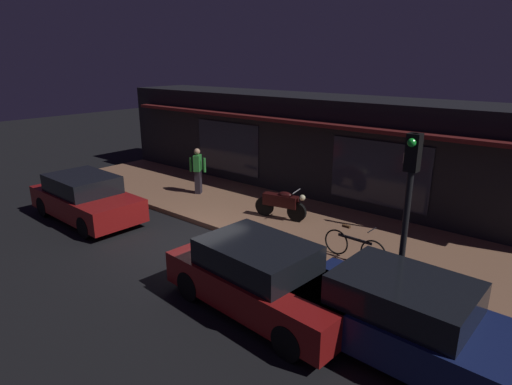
{
  "coord_description": "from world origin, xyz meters",
  "views": [
    {
      "loc": [
        8.47,
        -7.25,
        4.87
      ],
      "look_at": [
        0.43,
        2.4,
        0.95
      ],
      "focal_mm": 30.06,
      "sensor_mm": 36.0,
      "label": 1
    }
  ],
  "objects_px": {
    "parked_car_near": "(86,198)",
    "parked_car_across": "(407,319)",
    "traffic_light_pole": "(409,193)",
    "parked_car_far": "(261,277)",
    "motorcycle": "(281,203)",
    "bicycle_parked": "(354,246)",
    "sign_post": "(408,187)",
    "person_photographer": "(198,170)"
  },
  "relations": [
    {
      "from": "person_photographer",
      "to": "traffic_light_pole",
      "type": "height_order",
      "value": "traffic_light_pole"
    },
    {
      "from": "sign_post",
      "to": "parked_car_across",
      "type": "height_order",
      "value": "sign_post"
    },
    {
      "from": "parked_car_across",
      "to": "sign_post",
      "type": "bearing_deg",
      "value": 111.69
    },
    {
      "from": "parked_car_near",
      "to": "parked_car_far",
      "type": "distance_m",
      "value": 7.48
    },
    {
      "from": "motorcycle",
      "to": "traffic_light_pole",
      "type": "xyz_separation_m",
      "value": [
        4.67,
        -2.38,
        1.83
      ]
    },
    {
      "from": "bicycle_parked",
      "to": "parked_car_near",
      "type": "xyz_separation_m",
      "value": [
        -8.01,
        -2.49,
        0.2
      ]
    },
    {
      "from": "motorcycle",
      "to": "parked_car_across",
      "type": "xyz_separation_m",
      "value": [
        5.34,
        -3.66,
        0.06
      ]
    },
    {
      "from": "person_photographer",
      "to": "parked_car_near",
      "type": "distance_m",
      "value": 3.98
    },
    {
      "from": "person_photographer",
      "to": "sign_post",
      "type": "height_order",
      "value": "sign_post"
    },
    {
      "from": "parked_car_far",
      "to": "parked_car_across",
      "type": "height_order",
      "value": "same"
    },
    {
      "from": "sign_post",
      "to": "traffic_light_pole",
      "type": "xyz_separation_m",
      "value": [
        1.31,
        -3.67,
        0.97
      ]
    },
    {
      "from": "traffic_light_pole",
      "to": "parked_car_across",
      "type": "xyz_separation_m",
      "value": [
        0.66,
        -1.28,
        -1.77
      ]
    },
    {
      "from": "traffic_light_pole",
      "to": "parked_car_far",
      "type": "distance_m",
      "value": 3.28
    },
    {
      "from": "person_photographer",
      "to": "parked_car_far",
      "type": "relative_size",
      "value": 0.4
    },
    {
      "from": "motorcycle",
      "to": "parked_car_near",
      "type": "distance_m",
      "value": 6.15
    },
    {
      "from": "motorcycle",
      "to": "sign_post",
      "type": "relative_size",
      "value": 0.7
    },
    {
      "from": "traffic_light_pole",
      "to": "bicycle_parked",
      "type": "bearing_deg",
      "value": 142.96
    },
    {
      "from": "motorcycle",
      "to": "parked_car_across",
      "type": "height_order",
      "value": "parked_car_across"
    },
    {
      "from": "person_photographer",
      "to": "motorcycle",
      "type": "bearing_deg",
      "value": -2.41
    },
    {
      "from": "bicycle_parked",
      "to": "parked_car_near",
      "type": "relative_size",
      "value": 0.4
    },
    {
      "from": "motorcycle",
      "to": "bicycle_parked",
      "type": "relative_size",
      "value": 1.02
    },
    {
      "from": "motorcycle",
      "to": "sign_post",
      "type": "distance_m",
      "value": 3.71
    },
    {
      "from": "bicycle_parked",
      "to": "parked_car_far",
      "type": "relative_size",
      "value": 0.39
    },
    {
      "from": "person_photographer",
      "to": "parked_car_near",
      "type": "bearing_deg",
      "value": -105.17
    },
    {
      "from": "bicycle_parked",
      "to": "motorcycle",
      "type": "bearing_deg",
      "value": 159.15
    },
    {
      "from": "sign_post",
      "to": "parked_car_across",
      "type": "bearing_deg",
      "value": -68.31
    },
    {
      "from": "motorcycle",
      "to": "parked_car_near",
      "type": "height_order",
      "value": "parked_car_near"
    },
    {
      "from": "motorcycle",
      "to": "sign_post",
      "type": "bearing_deg",
      "value": 21.04
    },
    {
      "from": "traffic_light_pole",
      "to": "parked_car_far",
      "type": "relative_size",
      "value": 0.85
    },
    {
      "from": "motorcycle",
      "to": "person_photographer",
      "type": "bearing_deg",
      "value": 177.59
    },
    {
      "from": "parked_car_far",
      "to": "parked_car_across",
      "type": "distance_m",
      "value": 2.84
    },
    {
      "from": "bicycle_parked",
      "to": "person_photographer",
      "type": "height_order",
      "value": "person_photographer"
    },
    {
      "from": "motorcycle",
      "to": "sign_post",
      "type": "height_order",
      "value": "sign_post"
    },
    {
      "from": "bicycle_parked",
      "to": "sign_post",
      "type": "bearing_deg",
      "value": 83.29
    },
    {
      "from": "bicycle_parked",
      "to": "parked_car_across",
      "type": "relative_size",
      "value": 0.4
    },
    {
      "from": "parked_car_far",
      "to": "parked_car_near",
      "type": "bearing_deg",
      "value": 176.65
    },
    {
      "from": "sign_post",
      "to": "parked_car_near",
      "type": "height_order",
      "value": "sign_post"
    },
    {
      "from": "person_photographer",
      "to": "parked_car_across",
      "type": "xyz_separation_m",
      "value": [
        9.24,
        -3.82,
        -0.32
      ]
    },
    {
      "from": "sign_post",
      "to": "motorcycle",
      "type": "bearing_deg",
      "value": -158.96
    },
    {
      "from": "parked_car_near",
      "to": "parked_car_across",
      "type": "xyz_separation_m",
      "value": [
        10.28,
        0.0,
        0.0
      ]
    },
    {
      "from": "parked_car_near",
      "to": "parked_car_across",
      "type": "relative_size",
      "value": 1.0
    },
    {
      "from": "parked_car_near",
      "to": "parked_car_across",
      "type": "bearing_deg",
      "value": 0.02
    }
  ]
}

